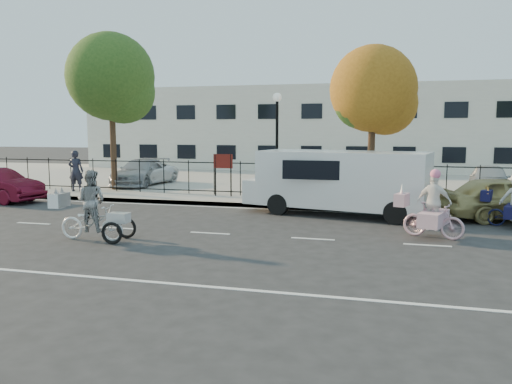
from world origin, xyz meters
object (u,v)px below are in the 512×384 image
(white_van, at_px, (339,180))
(lot_car_b, at_px, (144,173))
(pedestrian, at_px, (76,171))
(zebra_trike, at_px, (92,213))
(lamppost, at_px, (277,127))
(unicorn_bike, at_px, (432,213))
(lot_car_a, at_px, (141,172))
(gold_sedan, at_px, (508,198))
(lot_car_d, at_px, (489,180))

(white_van, distance_m, lot_car_b, 12.19)
(pedestrian, distance_m, lot_car_b, 3.83)
(zebra_trike, xyz_separation_m, lot_car_b, (-4.48, 11.72, -0.01))
(pedestrian, bearing_deg, lamppost, 168.51)
(pedestrian, bearing_deg, unicorn_bike, 147.18)
(lot_car_a, bearing_deg, zebra_trike, -73.15)
(white_van, distance_m, gold_sedan, 5.56)
(zebra_trike, relative_size, lot_car_a, 0.49)
(gold_sedan, bearing_deg, lot_car_b, 53.50)
(pedestrian, bearing_deg, white_van, 155.97)
(lamppost, relative_size, zebra_trike, 1.94)
(white_van, distance_m, pedestrian, 12.55)
(lamppost, distance_m, lot_car_d, 9.60)
(gold_sedan, bearing_deg, pedestrian, 65.67)
(lamppost, bearing_deg, lot_car_b, 157.05)
(zebra_trike, height_order, lot_car_a, zebra_trike)
(unicorn_bike, bearing_deg, lot_car_b, 75.06)
(lamppost, xyz_separation_m, zebra_trike, (-3.31, -8.42, -2.37))
(zebra_trike, xyz_separation_m, lot_car_d, (12.07, 11.61, 0.08))
(unicorn_bike, bearing_deg, white_van, 61.64)
(gold_sedan, bearing_deg, white_van, 76.66)
(unicorn_bike, height_order, lot_car_b, unicorn_bike)
(zebra_trike, height_order, gold_sedan, zebra_trike)
(lamppost, xyz_separation_m, pedestrian, (-9.47, -0.12, -2.01))
(gold_sedan, relative_size, lot_car_b, 1.02)
(lamppost, bearing_deg, zebra_trike, -111.47)
(gold_sedan, xyz_separation_m, lot_car_b, (-16.12, 5.60, 0.00))
(unicorn_bike, distance_m, lot_car_a, 16.18)
(gold_sedan, xyz_separation_m, pedestrian, (-17.80, 2.18, 0.36))
(gold_sedan, distance_m, lot_car_d, 5.50)
(white_van, distance_m, lot_car_d, 8.37)
(lamppost, distance_m, lot_car_a, 8.74)
(lamppost, distance_m, zebra_trike, 9.36)
(zebra_trike, xyz_separation_m, pedestrian, (-6.15, 8.30, 0.36))
(unicorn_bike, xyz_separation_m, lot_car_d, (3.08, 8.99, 0.11))
(pedestrian, xyz_separation_m, lot_car_d, (18.23, 3.31, -0.28))
(lamppost, relative_size, lot_car_d, 1.10)
(lot_car_d, bearing_deg, unicorn_bike, -102.22)
(lot_car_d, bearing_deg, zebra_trike, -129.43)
(unicorn_bike, relative_size, pedestrian, 1.03)
(white_van, height_order, gold_sedan, white_van)
(gold_sedan, relative_size, lot_car_d, 1.09)
(white_van, xyz_separation_m, pedestrian, (-12.28, 2.57, -0.14))
(pedestrian, height_order, lot_car_d, pedestrian)
(zebra_trike, height_order, unicorn_bike, unicorn_bike)
(pedestrian, bearing_deg, lot_car_d, 178.05)
(white_van, bearing_deg, unicorn_bike, -35.79)
(unicorn_bike, xyz_separation_m, white_van, (-2.86, 3.12, 0.53))
(zebra_trike, relative_size, lot_car_b, 0.53)
(zebra_trike, distance_m, pedestrian, 10.34)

